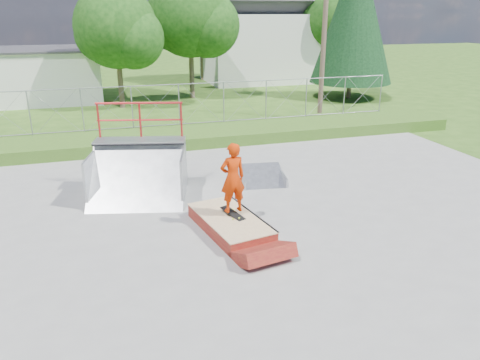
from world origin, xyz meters
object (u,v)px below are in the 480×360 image
at_px(quarter_pipe, 136,156).
at_px(flat_bank_ramp, 262,177).
at_px(skater, 233,181).
at_px(grind_box, 230,224).

height_order(quarter_pipe, flat_bank_ramp, quarter_pipe).
distance_m(flat_bank_ramp, skater, 3.68).
bearing_deg(flat_bank_ramp, grind_box, -113.76).
height_order(grind_box, skater, skater).
xyz_separation_m(quarter_pipe, skater, (2.06, -2.71, -0.02)).
bearing_deg(grind_box, quarter_pipe, 114.89).
relative_size(flat_bank_ramp, skater, 0.83).
bearing_deg(grind_box, skater, 32.49).
height_order(flat_bank_ramp, skater, skater).
height_order(grind_box, flat_bank_ramp, flat_bank_ramp).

